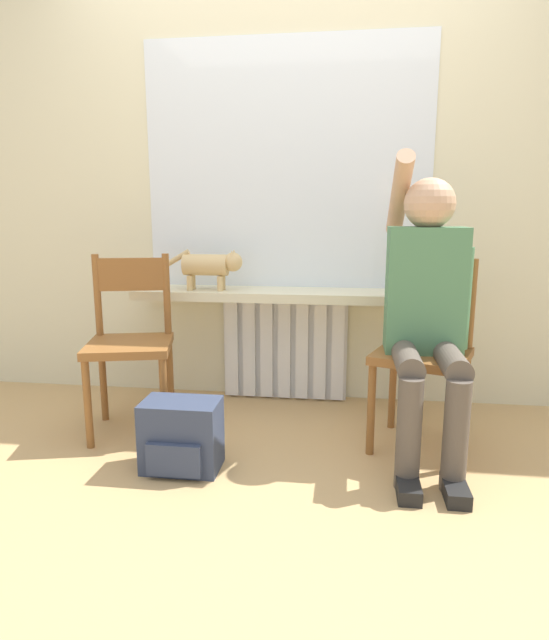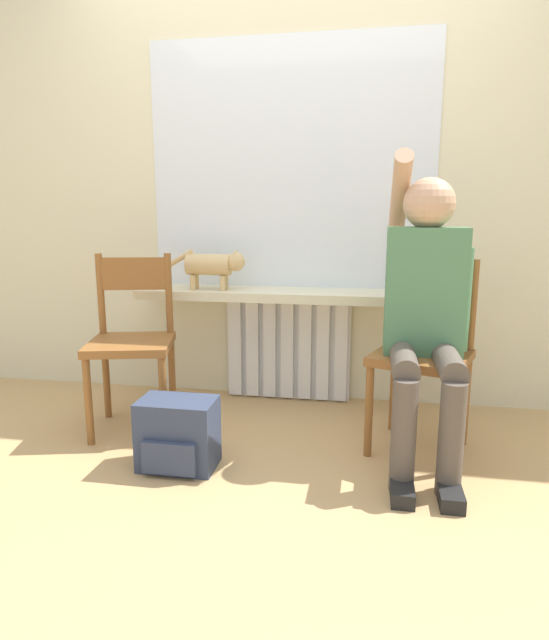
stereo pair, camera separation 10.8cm
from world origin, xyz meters
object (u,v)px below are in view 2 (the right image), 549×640
backpack (178,434)px  chair_right (424,352)px  person (426,304)px  cat (214,265)px  chair_left (132,339)px

backpack → chair_right: bearing=20.6°
chair_right → backpack: bearing=-139.0°
person → backpack: size_ratio=4.12×
person → cat: size_ratio=2.96×
person → backpack: 1.21m
chair_left → person: (1.41, -0.10, 0.24)m
person → cat: 1.21m
person → cat: bearing=155.0°
chair_right → cat: 1.23m
chair_right → person: bearing=-77.3°
person → backpack: (-1.04, -0.29, -0.56)m
chair_left → chair_right: size_ratio=1.00×
chair_left → cat: 0.62m
chair_right → cat: (-1.11, 0.41, 0.34)m
chair_right → chair_left: bearing=-159.7°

